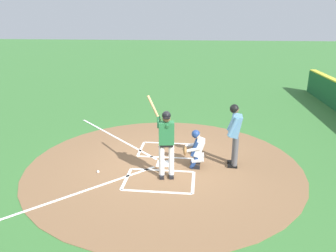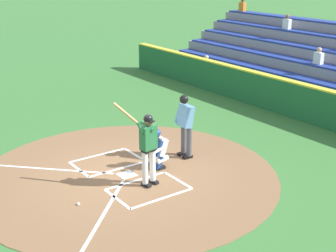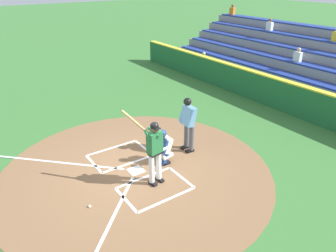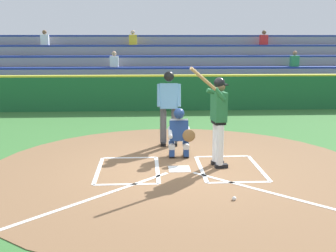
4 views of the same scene
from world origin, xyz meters
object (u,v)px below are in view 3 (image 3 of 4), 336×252
batter (154,148)px  catcher (163,146)px  baseball (90,206)px  plate_umpire (188,121)px

batter → catcher: bearing=-46.8°
batter → baseball: bearing=88.9°
catcher → batter: bearing=133.2°
batter → catcher: 1.19m
catcher → baseball: 2.85m
catcher → baseball: bearing=104.5°
plate_umpire → baseball: size_ratio=25.20×
plate_umpire → baseball: 4.03m
catcher → baseball: size_ratio=15.27×
catcher → plate_umpire: 1.20m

